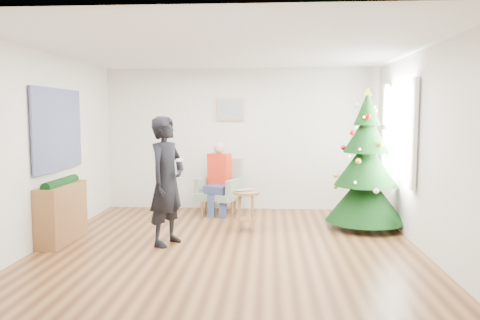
# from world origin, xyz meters

# --- Properties ---
(floor) EXTENTS (5.00, 5.00, 0.00)m
(floor) POSITION_xyz_m (0.00, 0.00, 0.00)
(floor) COLOR brown
(floor) RESTS_ON ground
(ceiling) EXTENTS (5.00, 5.00, 0.00)m
(ceiling) POSITION_xyz_m (0.00, 0.00, 2.60)
(ceiling) COLOR white
(ceiling) RESTS_ON wall_back
(wall_back) EXTENTS (5.00, 0.00, 5.00)m
(wall_back) POSITION_xyz_m (0.00, 2.50, 1.30)
(wall_back) COLOR silver
(wall_back) RESTS_ON floor
(wall_front) EXTENTS (5.00, 0.00, 5.00)m
(wall_front) POSITION_xyz_m (0.00, -2.50, 1.30)
(wall_front) COLOR silver
(wall_front) RESTS_ON floor
(wall_left) EXTENTS (0.00, 5.00, 5.00)m
(wall_left) POSITION_xyz_m (-2.50, 0.00, 1.30)
(wall_left) COLOR silver
(wall_left) RESTS_ON floor
(wall_right) EXTENTS (0.00, 5.00, 5.00)m
(wall_right) POSITION_xyz_m (2.50, 0.00, 1.30)
(wall_right) COLOR silver
(wall_right) RESTS_ON floor
(window_panel) EXTENTS (0.04, 1.30, 1.40)m
(window_panel) POSITION_xyz_m (2.47, 1.00, 1.50)
(window_panel) COLOR white
(window_panel) RESTS_ON wall_right
(curtains) EXTENTS (0.05, 1.75, 1.50)m
(curtains) POSITION_xyz_m (2.44, 1.00, 1.50)
(curtains) COLOR white
(curtains) RESTS_ON wall_right
(christmas_tree) EXTENTS (1.20, 1.20, 2.17)m
(christmas_tree) POSITION_xyz_m (2.01, 1.08, 0.98)
(christmas_tree) COLOR #3F2816
(christmas_tree) RESTS_ON floor
(stool) EXTENTS (0.40, 0.40, 0.60)m
(stool) POSITION_xyz_m (0.18, 0.82, 0.31)
(stool) COLOR brown
(stool) RESTS_ON floor
(laptop) EXTENTS (0.39, 0.37, 0.03)m
(laptop) POSITION_xyz_m (0.18, 0.82, 0.62)
(laptop) COLOR silver
(laptop) RESTS_ON stool
(armchair) EXTENTS (0.84, 0.83, 0.97)m
(armchair) POSITION_xyz_m (-0.34, 2.03, 0.35)
(armchair) COLOR gray
(armchair) RESTS_ON floor
(seated_person) EXTENTS (0.49, 0.62, 1.27)m
(seated_person) POSITION_xyz_m (-0.36, 1.98, 0.65)
(seated_person) COLOR navy
(seated_person) RESTS_ON armchair
(standing_man) EXTENTS (0.63, 0.75, 1.74)m
(standing_man) POSITION_xyz_m (-0.85, 0.01, 0.87)
(standing_man) COLOR black
(standing_man) RESTS_ON floor
(game_controller) EXTENTS (0.08, 0.13, 0.04)m
(game_controller) POSITION_xyz_m (-0.66, -0.02, 1.16)
(game_controller) COLOR white
(game_controller) RESTS_ON standing_man
(console) EXTENTS (0.33, 1.01, 0.80)m
(console) POSITION_xyz_m (-2.33, 0.04, 0.40)
(console) COLOR brown
(console) RESTS_ON floor
(garland) EXTENTS (0.14, 0.90, 0.14)m
(garland) POSITION_xyz_m (-2.33, 0.04, 0.82)
(garland) COLOR black
(garland) RESTS_ON console
(tapestry) EXTENTS (0.03, 1.50, 1.15)m
(tapestry) POSITION_xyz_m (-2.46, 0.30, 1.55)
(tapestry) COLOR black
(tapestry) RESTS_ON wall_left
(framed_picture) EXTENTS (0.52, 0.05, 0.42)m
(framed_picture) POSITION_xyz_m (-0.20, 2.46, 1.85)
(framed_picture) COLOR tan
(framed_picture) RESTS_ON wall_back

